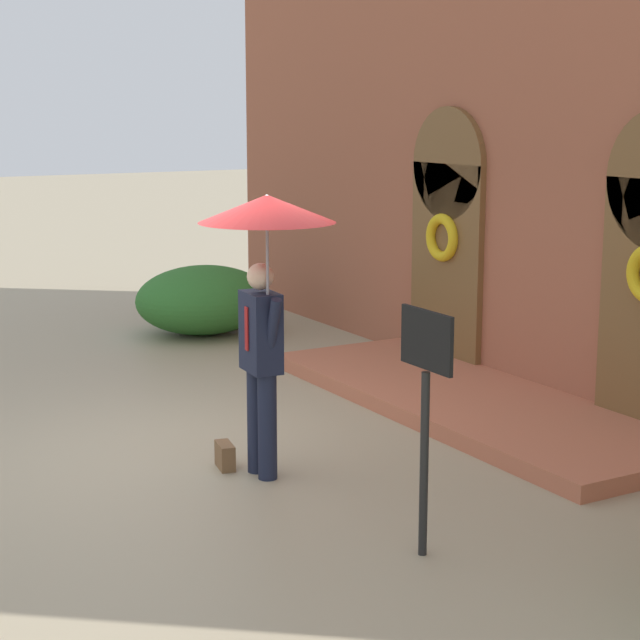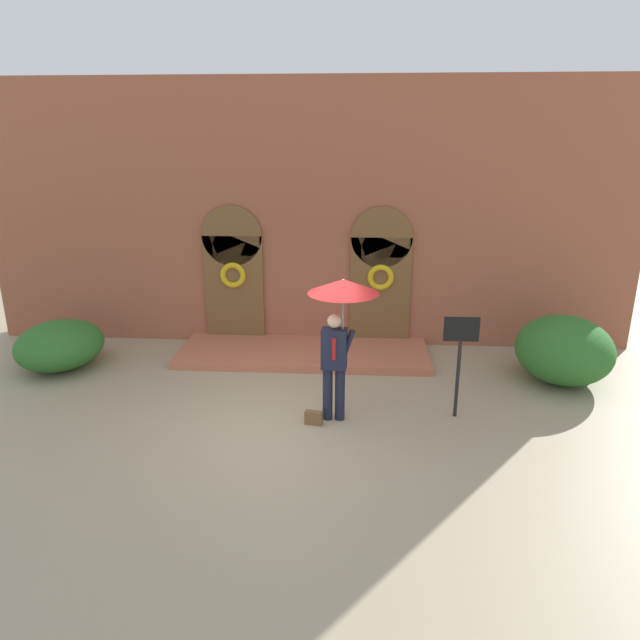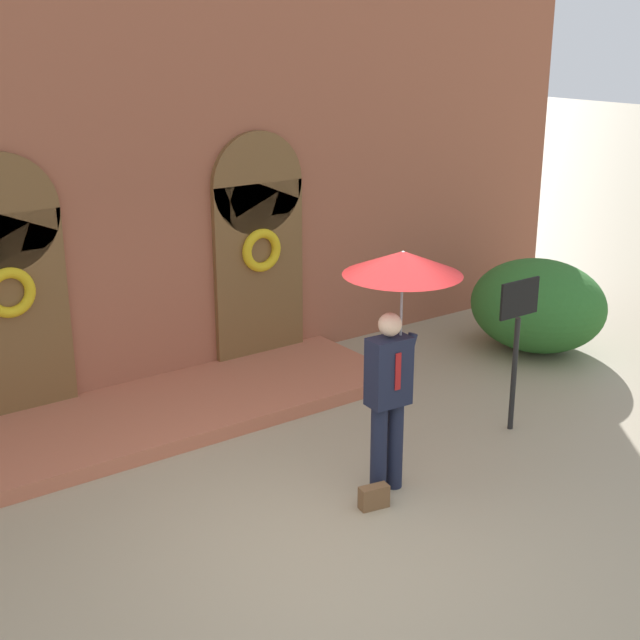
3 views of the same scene
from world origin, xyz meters
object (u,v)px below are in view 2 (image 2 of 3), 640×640
person_with_umbrella (341,307)px  handbag (314,418)px  shrub_right (564,350)px  shrub_left (60,345)px  sign_post (460,350)px

person_with_umbrella → handbag: (-0.41, -0.20, -1.80)m
person_with_umbrella → shrub_right: size_ratio=1.25×
person_with_umbrella → shrub_left: 6.13m
person_with_umbrella → sign_post: size_ratio=1.37×
handbag → sign_post: (2.32, 0.43, 1.05)m
sign_post → shrub_right: 2.79m
sign_post → shrub_left: sign_post is taller
handbag → sign_post: bearing=21.5°
person_with_umbrella → shrub_left: bearing=161.5°
sign_post → shrub_left: size_ratio=0.92×
person_with_umbrella → handbag: 1.86m
sign_post → shrub_left: bearing=167.7°
handbag → shrub_right: 5.00m
person_with_umbrella → shrub_right: bearing=23.8°
shrub_right → sign_post: bearing=-144.4°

